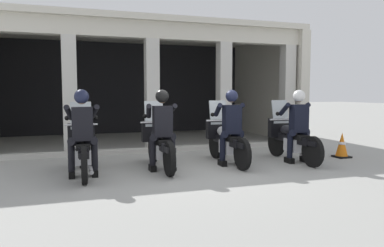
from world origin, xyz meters
name	(u,v)px	position (x,y,z in m)	size (l,w,h in m)	color
ground_plane	(164,148)	(0.00, 3.00, 0.00)	(80.00, 80.00, 0.00)	#999993
station_building	(136,72)	(-0.37, 5.31, 2.21)	(9.42, 4.94, 3.53)	black
kerb_strip	(157,150)	(-0.37, 2.33, 0.06)	(8.92, 0.24, 0.12)	#B7B5AD
motorcycle_far_left	(82,147)	(-2.24, 0.30, 0.50)	(0.62, 2.04, 1.35)	black
police_officer_far_left	(82,125)	(-2.24, 0.02, 0.94)	(0.63, 0.61, 1.58)	black
motorcycle_center_left	(159,143)	(-0.75, 0.40, 0.50)	(0.62, 2.04, 1.35)	black
police_officer_center_left	(162,123)	(-0.75, 0.12, 0.94)	(0.63, 0.61, 1.58)	black
motorcycle_center_right	(226,140)	(0.75, 0.46, 0.50)	(0.62, 2.04, 1.35)	black
police_officer_center_right	(231,121)	(0.75, 0.17, 0.94)	(0.63, 0.61, 1.58)	black
motorcycle_far_right	(290,138)	(2.24, 0.27, 0.50)	(0.62, 2.04, 1.35)	black
police_officer_far_right	(298,120)	(2.24, -0.02, 0.94)	(0.63, 0.61, 1.58)	black
traffic_cone_flank	(342,145)	(3.61, 0.19, 0.29)	(0.34, 0.34, 0.59)	black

